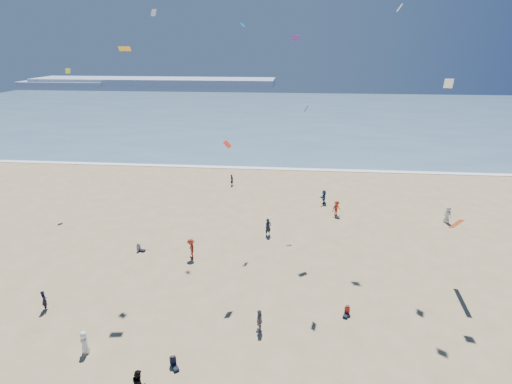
{
  "coord_description": "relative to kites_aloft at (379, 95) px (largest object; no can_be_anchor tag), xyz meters",
  "views": [
    {
      "loc": [
        4.02,
        -13.59,
        18.05
      ],
      "look_at": [
        2.0,
        8.0,
        9.97
      ],
      "focal_mm": 28.0,
      "sensor_mm": 36.0,
      "label": 1
    }
  ],
  "objects": [
    {
      "name": "surf_line",
      "position": [
        -9.37,
        32.24,
        -14.93
      ],
      "size": [
        220.0,
        1.2,
        0.08
      ],
      "primitive_type": "cube",
      "color": "white",
      "rests_on": "ground"
    },
    {
      "name": "standing_flyers",
      "position": [
        -6.38,
        3.66,
        -14.11
      ],
      "size": [
        34.94,
        40.47,
        1.86
      ],
      "color": "silver",
      "rests_on": "ground"
    },
    {
      "name": "ocean",
      "position": [
        -9.37,
        82.24,
        -14.94
      ],
      "size": [
        220.0,
        100.0,
        0.06
      ],
      "primitive_type": "cube",
      "color": "#476B84",
      "rests_on": "ground"
    },
    {
      "name": "headland_near",
      "position": [
        -109.37,
        152.24,
        -13.97
      ],
      "size": [
        40.0,
        14.0,
        2.0
      ],
      "primitive_type": "cube",
      "color": "#7A8EA8",
      "rests_on": "ground"
    },
    {
      "name": "kites_aloft",
      "position": [
        0.0,
        0.0,
        0.0
      ],
      "size": [
        42.25,
        38.73,
        30.68
      ],
      "color": "red",
      "rests_on": "ground"
    },
    {
      "name": "headland_far",
      "position": [
        -69.37,
        157.24,
        -13.37
      ],
      "size": [
        110.0,
        20.0,
        3.2
      ],
      "primitive_type": "cube",
      "color": "#7A8EA8",
      "rests_on": "ground"
    },
    {
      "name": "seated_group",
      "position": [
        -9.1,
        -5.91,
        -14.55
      ],
      "size": [
        19.01,
        18.33,
        0.84
      ],
      "color": "silver",
      "rests_on": "ground"
    }
  ]
}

